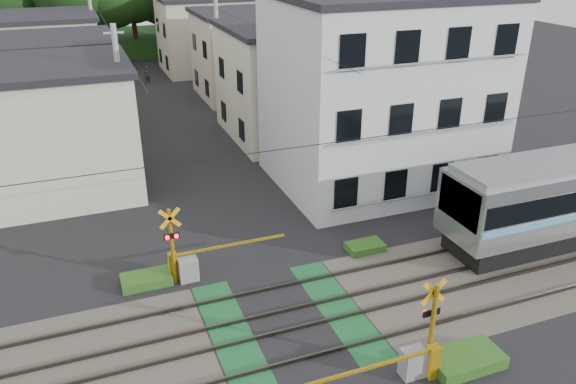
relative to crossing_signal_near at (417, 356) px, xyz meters
name	(u,v)px	position (x,y,z in m)	size (l,w,h in m)	color
ground	(287,322)	(-2.59, 3.65, -0.71)	(120.00, 120.00, 0.00)	black
track_bed	(287,321)	(-2.59, 3.65, -0.67)	(120.00, 120.00, 0.14)	#47423A
crossing_signal_near	(417,356)	(0.00, 0.00, 0.00)	(4.74, 0.65, 3.09)	#FFB80D
crossing_signal_far	(185,263)	(-5.17, 7.31, 0.00)	(4.74, 0.65, 3.09)	#FFB80D
apartment_block	(380,91)	(5.91, 13.15, 3.94)	(10.20, 8.36, 9.30)	silver
houses_row	(159,66)	(-2.33, 29.57, 2.53)	(22.07, 31.35, 6.80)	beige
catenary	(452,192)	(3.41, 3.69, 2.98)	(60.00, 5.04, 7.00)	#2D2D33
utility_poles	(144,64)	(-3.64, 26.66, 3.37)	(7.90, 42.00, 8.00)	#A5A5A0
pedestrian	(147,75)	(-2.15, 38.35, 0.04)	(0.55, 0.36, 1.50)	#2E313A
weed_patches	(336,307)	(-0.83, 3.56, -0.53)	(10.25, 8.80, 0.40)	#2D5E1E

